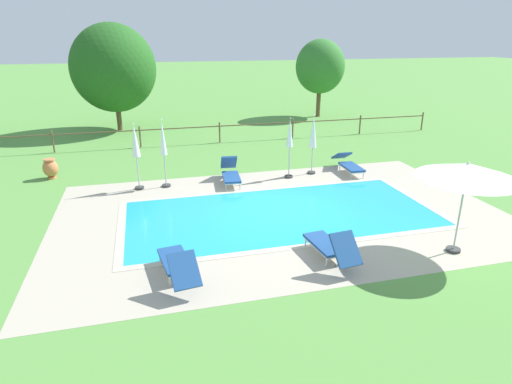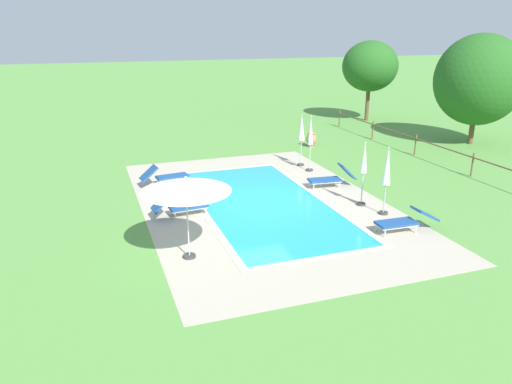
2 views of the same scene
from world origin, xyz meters
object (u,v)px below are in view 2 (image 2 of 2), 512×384
Objects in this scene: patio_umbrella_closed_row_west at (364,164)px; patio_umbrella_closed_row_mid_west at (311,136)px; sun_lounger_north_far at (331,178)px; tree_centre at (370,66)px; patio_umbrella_closed_row_centre at (302,131)px; sun_lounger_north_mid at (405,221)px; tree_far_west at (479,80)px; terracotta_urn_near_fence at (311,139)px; patio_umbrella_open_foreground at (186,185)px; sun_lounger_north_near_steps at (180,205)px; sun_lounger_north_end at (166,176)px; patio_umbrella_closed_row_mid_east at (387,170)px.

patio_umbrella_closed_row_mid_west is (-4.69, 0.13, 0.07)m from patio_umbrella_closed_row_west.
tree_centre is at bearing 143.47° from sun_lounger_north_far.
patio_umbrella_closed_row_west is at bearing -1.55° from patio_umbrella_closed_row_mid_west.
patio_umbrella_closed_row_centre is 0.45× the size of tree_centre.
sun_lounger_north_mid is at bearing 0.94° from patio_umbrella_closed_row_west.
patio_umbrella_closed_row_west is at bearing -58.50° from tree_far_west.
sun_lounger_north_far is 2.53× the size of terracotta_urn_near_fence.
patio_umbrella_closed_row_mid_west reaches higher than patio_umbrella_closed_row_centre.
sun_lounger_north_far is at bearing 123.37° from patio_umbrella_open_foreground.
patio_umbrella_open_foreground is 9.78m from patio_umbrella_closed_row_mid_west.
terracotta_urn_near_fence is 0.13× the size of tree_far_west.
terracotta_urn_near_fence is 9.47m from tree_far_west.
sun_lounger_north_far is 8.33m from patio_umbrella_open_foreground.
sun_lounger_north_near_steps is 0.83× the size of patio_umbrella_closed_row_west.
terracotta_urn_near_fence is at bearing 161.15° from sun_lounger_north_far.
patio_umbrella_closed_row_west is (1.11, 6.43, 1.16)m from sun_lounger_north_near_steps.
patio_umbrella_open_foreground is at bearing -93.27° from sun_lounger_north_mid.
sun_lounger_north_near_steps is 18.46m from tree_far_west.
patio_umbrella_open_foreground is at bearing -39.21° from terracotta_urn_near_fence.
terracotta_urn_near_fence is (-11.49, 2.19, 0.06)m from sun_lounger_north_mid.
patio_umbrella_closed_row_mid_west is (-3.59, 6.56, 1.24)m from sun_lounger_north_near_steps.
sun_lounger_north_end is 6.62m from patio_umbrella_closed_row_centre.
patio_umbrella_closed_row_mid_east reaches higher than sun_lounger_north_end.
sun_lounger_north_near_steps is 3.74m from patio_umbrella_open_foreground.
patio_umbrella_closed_row_mid_east is at bearing 98.92° from patio_umbrella_open_foreground.
sun_lounger_north_end is 17.60m from tree_far_west.
sun_lounger_north_end is 0.38× the size of tree_centre.
patio_umbrella_closed_row_centre is at bearing 178.76° from patio_umbrella_closed_row_west.
patio_umbrella_closed_row_centre is 4.09m from terracotta_urn_near_fence.
tree_far_west is at bearing 11.51° from tree_centre.
sun_lounger_north_end is at bearing -127.30° from patio_umbrella_closed_row_west.
sun_lounger_north_near_steps reaches higher than sun_lounger_north_far.
sun_lounger_north_mid is at bearing 0.89° from sun_lounger_north_far.
sun_lounger_north_near_steps reaches higher than sun_lounger_north_end.
patio_umbrella_closed_row_mid_east is (1.05, 0.26, 0.03)m from patio_umbrella_closed_row_west.
sun_lounger_north_near_steps is 0.81× the size of patio_umbrella_closed_row_centre.
patio_umbrella_closed_row_mid_west is at bearing 134.59° from patio_umbrella_open_foreground.
sun_lounger_north_mid is 0.84× the size of patio_umbrella_open_foreground.
patio_umbrella_closed_row_west is at bearing 52.70° from sun_lounger_north_end.
sun_lounger_north_far is 0.82× the size of patio_umbrella_closed_row_mid_east.
sun_lounger_north_mid is 0.87× the size of patio_umbrella_closed_row_centre.
tree_centre reaches higher than sun_lounger_north_mid.
patio_umbrella_open_foreground is 1.03× the size of patio_umbrella_closed_row_centre.
patio_umbrella_open_foreground is at bearing -72.44° from patio_umbrella_closed_row_west.
terracotta_urn_near_fence is at bearing 166.00° from patio_umbrella_closed_row_west.
terracotta_urn_near_fence is (-8.94, 2.23, -1.13)m from patio_umbrella_closed_row_west.
sun_lounger_north_near_steps is 8.07m from patio_umbrella_closed_row_centre.
patio_umbrella_open_foreground is 1.03× the size of patio_umbrella_closed_row_mid_east.
tree_far_west reaches higher than patio_umbrella_open_foreground.
sun_lounger_north_end is at bearing -57.26° from tree_centre.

